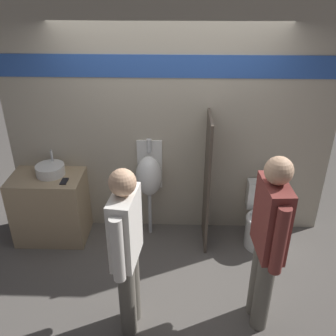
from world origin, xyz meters
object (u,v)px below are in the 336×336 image
object	(u,v)px
toilet	(261,222)
urinal_near_counter	(149,176)
sink_basin	(50,170)
person_with_lanyard	(127,248)
cell_phone	(64,181)
person_in_vest	(268,239)

from	to	relation	value
toilet	urinal_near_counter	bearing A→B (deg)	173.23
urinal_near_counter	sink_basin	bearing A→B (deg)	-176.89
person_with_lanyard	cell_phone	bearing A→B (deg)	43.34
cell_phone	person_with_lanyard	xyz separation A→B (m)	(0.86, -1.18, 0.06)
cell_phone	sink_basin	bearing A→B (deg)	140.96
urinal_near_counter	toilet	size ratio (longest dim) A/B	1.41
urinal_near_counter	cell_phone	bearing A→B (deg)	-166.58
urinal_near_counter	toilet	distance (m)	1.45
sink_basin	urinal_near_counter	xyz separation A→B (m)	(1.14, 0.06, -0.09)
cell_phone	person_in_vest	size ratio (longest dim) A/B	0.08
person_with_lanyard	toilet	bearing A→B (deg)	-41.71
sink_basin	toilet	distance (m)	2.56
urinal_near_counter	toilet	world-z (taller)	urinal_near_counter
urinal_near_counter	person_in_vest	xyz separation A→B (m)	(1.10, -1.30, 0.14)
sink_basin	toilet	world-z (taller)	sink_basin
sink_basin	urinal_near_counter	distance (m)	1.14
cell_phone	person_with_lanyard	world-z (taller)	person_with_lanyard
toilet	person_with_lanyard	world-z (taller)	person_with_lanyard
sink_basin	person_with_lanyard	bearing A→B (deg)	-51.62
cell_phone	urinal_near_counter	world-z (taller)	urinal_near_counter
person_in_vest	person_with_lanyard	xyz separation A→B (m)	(-1.18, -0.10, -0.04)
cell_phone	toilet	size ratio (longest dim) A/B	0.16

